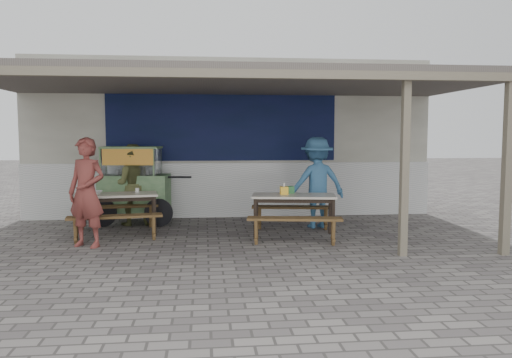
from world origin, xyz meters
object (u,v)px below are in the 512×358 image
Objects in this scene: bench_right_street at (295,224)px; patron_street_side at (87,192)px; tissue_box at (284,190)px; patron_wall_side at (132,185)px; condiment_jar at (137,190)px; bench_right_wall at (293,212)px; vendor_cart at (134,182)px; table_right at (294,199)px; bench_left_street at (115,222)px; donation_box at (288,190)px; patron_right_table at (317,182)px; condiment_bowl at (97,192)px; bench_left_wall at (117,211)px; table_left at (116,198)px.

patron_street_side is (-3.37, 0.19, 0.55)m from bench_right_street.
tissue_box reaches higher than bench_right_street.
patron_wall_side reaches higher than bench_right_street.
patron_wall_side is 0.81m from condiment_jar.
bench_right_street is 1.00× the size of bench_right_wall.
table_right is at bearing -21.92° from vendor_cart.
donation_box is (3.03, 0.35, 0.47)m from bench_left_street.
condiment_jar is (-2.76, 0.45, -0.02)m from donation_box.
patron_right_table reaches higher than donation_box.
donation_box is 0.95× the size of condiment_bowl.
donation_box is (2.97, -1.23, -0.00)m from patron_wall_side.
bench_left_wall is at bearing -112.05° from vendor_cart.
bench_left_wall is 3.48m from table_right.
table_right is 0.88× the size of patron_street_side.
vendor_cart reaches higher than bench_left_wall.
bench_left_wall is 1.68m from patron_street_side.
table_right is 3.37m from patron_wall_side.
tissue_box reaches higher than donation_box.
patron_right_table reaches higher than bench_left_wall.
patron_right_table is (3.79, 0.34, 0.21)m from table_left.
donation_box is 3.49m from condiment_bowl.
condiment_jar is at bearing 62.54° from bench_left_street.
condiment_bowl reaches higher than bench_right_wall.
bench_left_street is 8.32× the size of donation_box.
bench_right_wall is 0.67m from donation_box.
condiment_bowl reaches higher than table_right.
table_right is 2.90m from condiment_jar.
vendor_cart is 0.16m from patron_wall_side.
donation_box is at bearing 34.23° from patron_right_table.
patron_wall_side reaches higher than donation_box.
condiment_jar is (-3.43, -0.15, -0.10)m from patron_right_table.
bench_left_wall is 3.37m from donation_box.
donation_box reaches higher than table_right.
patron_right_table is (0.71, 1.49, 0.54)m from bench_right_street.
tissue_box is (3.31, 0.55, -0.07)m from patron_street_side.
bench_left_wall is 20.06× the size of condiment_jar.
bench_right_wall is at bearing 158.73° from patron_wall_side.
bench_left_wall is 0.64m from patron_wall_side.
patron_right_table reaches higher than table_left.
patron_street_side is at bearing 70.10° from patron_wall_side.
bench_right_street is 1.35m from bench_right_wall.
table_left reaches higher than bench_left_wall.
bench_right_street is 0.98× the size of patron_wall_side.
tissue_box is (3.03, -0.41, 0.15)m from table_left.
bench_left_street is 0.75m from patron_street_side.
condiment_jar is at bearing 83.77° from patron_street_side.
condiment_bowl is at bearing -4.35° from patron_right_table.
bench_right_street is at bearing -31.88° from vendor_cart.
tissue_box is (-0.16, 0.07, 0.15)m from table_right.
table_right is 0.95× the size of patron_wall_side.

